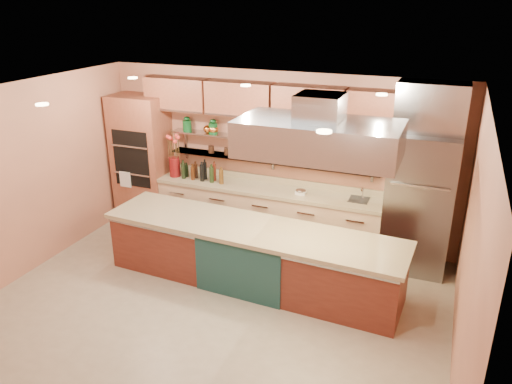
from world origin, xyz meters
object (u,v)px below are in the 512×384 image
at_px(kitchen_scale, 301,191).
at_px(green_canister, 238,131).
at_px(island, 251,255).
at_px(flower_vase, 175,167).
at_px(refrigerator, 419,204).
at_px(copper_kettle, 208,129).

bearing_deg(kitchen_scale, green_canister, 166.90).
height_order(island, flower_vase, flower_vase).
xyz_separation_m(refrigerator, island, (-2.11, -1.34, -0.61)).
distance_m(refrigerator, kitchen_scale, 1.81).
bearing_deg(green_canister, copper_kettle, 180.00).
bearing_deg(flower_vase, kitchen_scale, 0.00).
relative_size(kitchen_scale, copper_kettle, 0.99).
bearing_deg(copper_kettle, island, -47.48).
bearing_deg(green_canister, island, -60.45).
bearing_deg(green_canister, refrigerator, -4.39).
distance_m(island, kitchen_scale, 1.48).
xyz_separation_m(island, green_canister, (-0.89, 1.57, 1.36)).
distance_m(copper_kettle, green_canister, 0.55).
height_order(flower_vase, copper_kettle, copper_kettle).
xyz_separation_m(refrigerator, copper_kettle, (-3.55, 0.23, 0.73)).
xyz_separation_m(refrigerator, green_canister, (-3.00, 0.23, 0.75)).
height_order(island, green_canister, green_canister).
xyz_separation_m(kitchen_scale, green_canister, (-1.19, 0.22, 0.82)).
relative_size(kitchen_scale, green_canister, 0.97).
xyz_separation_m(island, kitchen_scale, (0.30, 1.35, 0.53)).
relative_size(island, green_canister, 25.30).
distance_m(flower_vase, kitchen_scale, 2.31).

